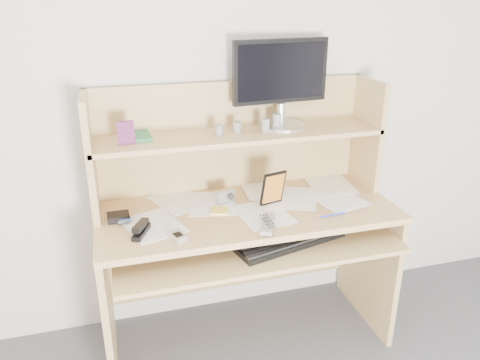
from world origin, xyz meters
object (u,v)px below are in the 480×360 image
object	(u,v)px
tv_remote	(268,224)
keyboard	(288,238)
monitor	(281,81)
desk	(243,212)
game_case	(273,188)

from	to	relation	value
tv_remote	keyboard	bearing A→B (deg)	33.48
keyboard	tv_remote	bearing A→B (deg)	175.44
keyboard	monitor	bearing A→B (deg)	63.14
desk	game_case	xyz separation A→B (m)	(0.13, -0.08, 0.15)
tv_remote	monitor	xyz separation A→B (m)	(0.20, 0.41, 0.54)
keyboard	game_case	size ratio (longest dim) A/B	3.24
desk	keyboard	distance (m)	0.30
game_case	tv_remote	bearing A→B (deg)	-129.76
desk	tv_remote	size ratio (longest dim) A/B	7.43
game_case	monitor	xyz separation A→B (m)	(0.10, 0.21, 0.46)
tv_remote	game_case	bearing A→B (deg)	88.81
game_case	monitor	bearing A→B (deg)	49.81
tv_remote	monitor	distance (m)	0.71
keyboard	tv_remote	size ratio (longest dim) A/B	2.90
keyboard	monitor	xyz separation A→B (m)	(0.09, 0.39, 0.64)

